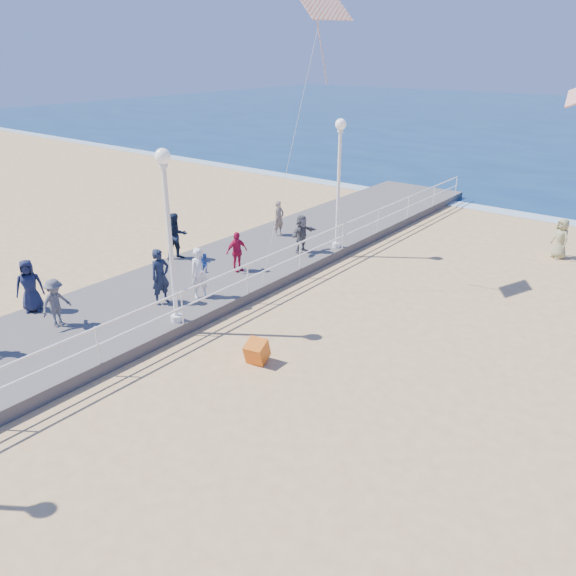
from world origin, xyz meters
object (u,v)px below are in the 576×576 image
Objects in this scene: spectator_4 at (29,286)px; woman_holding_toddler at (200,273)px; spectator_0 at (160,277)px; spectator_7 at (176,236)px; spectator_3 at (237,252)px; box_kite at (257,353)px; spectator_2 at (56,303)px; lamp_post_far at (339,171)px; beach_walker_c at (561,239)px; spectator_6 at (279,218)px; toddler_held at (206,264)px; spectator_5 at (302,234)px; lamp_post_mid at (168,220)px.

woman_holding_toddler is at bearing -6.75° from spectator_4.
spectator_0 is 1.00× the size of spectator_7.
woman_holding_toddler reaches higher than spectator_3.
spectator_4 is at bearing -163.75° from spectator_7.
spectator_2 is at bearing -169.02° from box_kite.
spectator_0 is (-1.41, -8.37, -2.32)m from lamp_post_far.
lamp_post_far reaches higher than beach_walker_c.
spectator_2 is 0.88× the size of spectator_4.
spectator_3 is 2.57× the size of box_kite.
lamp_post_far is 3.88m from spectator_6.
toddler_held reaches higher than box_kite.
spectator_0 is 1.22× the size of spectator_3.
lamp_post_far is 7.49× the size of toddler_held.
spectator_6 is (-1.54, 4.45, 0.03)m from spectator_3.
lamp_post_far reaches higher than woman_holding_toddler.
spectator_5 is (0.64, 3.24, 0.02)m from spectator_3.
woman_holding_toddler is 1.11× the size of spectator_5.
lamp_post_far is at bearing 90.00° from lamp_post_mid.
spectator_5 reaches higher than toddler_held.
spectator_6 is 10.67m from box_kite.
spectator_0 is at bearing 168.16° from toddler_held.
spectator_4 is 0.92× the size of spectator_7.
woman_holding_toddler reaches higher than spectator_2.
spectator_5 is (-0.06, 5.82, -0.09)m from woman_holding_toddler.
toddler_held is 5.62m from spectator_4.
box_kite is (3.78, -1.77, -1.31)m from toddler_held.
beach_walker_c reaches higher than box_kite.
lamp_post_far is 7.07m from spectator_7.
toddler_held is at bearing -157.60° from spectator_6.
spectator_2 is 10.18m from spectator_5.
spectator_2 is 6.48m from spectator_7.
spectator_0 is 16.64m from beach_walker_c.
lamp_post_far is 3.06× the size of spectator_4.
spectator_0 is (-0.81, -1.29, -0.26)m from toddler_held.
lamp_post_mid is at bearing -54.30° from spectator_2.
lamp_post_far is 7.40m from toddler_held.
spectator_4 is at bearing 140.63° from spectator_0.
woman_holding_toddler reaches higher than spectator_4.
beach_walker_c is at bearing -27.50° from spectator_3.
spectator_3 is at bearing 124.87° from box_kite.
lamp_post_mid is at bearing -142.26° from toddler_held.
spectator_6 reaches higher than spectator_3.
spectator_0 reaches higher than spectator_2.
spectator_6 is at bearing 32.95° from spectator_3.
woman_holding_toddler is at bearing -95.90° from lamp_post_far.
box_kite is at bearing -37.83° from spectator_4.
woman_holding_toddler reaches higher than beach_walker_c.
beach_walker_c is at bearing -1.21° from spectator_4.
spectator_2 is 0.89× the size of beach_walker_c.
toddler_held is 15.13m from beach_walker_c.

